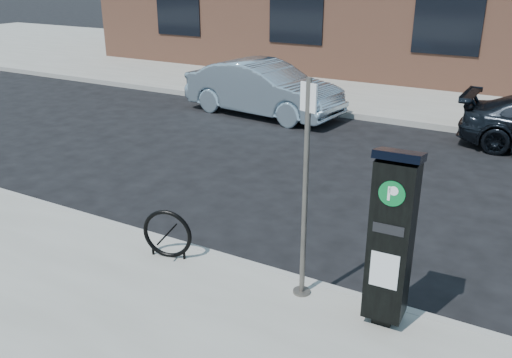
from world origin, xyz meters
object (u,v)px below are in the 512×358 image
Objects in this scene: sign_pole at (305,194)px; parking_kiosk at (391,237)px; car_silver at (263,88)px; bike_rack at (167,234)px.

parking_kiosk is at bearing 17.73° from sign_pole.
car_silver is (-4.68, 7.50, -0.70)m from sign_pole.
sign_pole is at bearing 174.52° from parking_kiosk.
bike_rack is 8.09m from car_silver.
parking_kiosk is 0.46× the size of car_silver.
sign_pole reaches higher than parking_kiosk.
sign_pole is 8.87m from car_silver.
sign_pole is 3.74× the size of bike_rack.
car_silver is at bearing 142.62° from sign_pole.
sign_pole is 2.12m from bike_rack.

